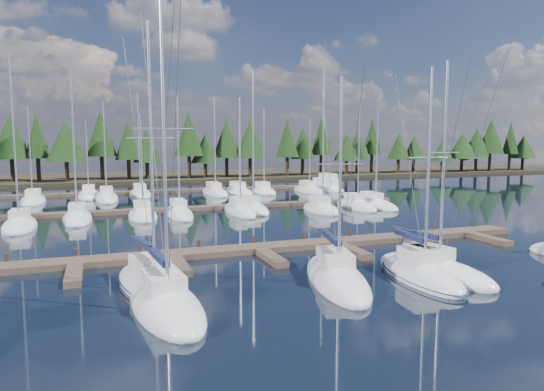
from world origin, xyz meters
name	(u,v)px	position (x,y,z in m)	size (l,w,h in m)	color
ground	(218,224)	(0.00, 30.00, 0.00)	(260.00, 260.00, 0.00)	black
far_shore	(150,177)	(0.00, 90.00, 0.30)	(220.00, 30.00, 0.60)	#2F281A
main_dock	(260,250)	(0.00, 17.36, 0.20)	(44.00, 6.13, 0.90)	brown
back_docks	(183,199)	(0.00, 49.58, 0.20)	(50.00, 21.80, 0.40)	brown
front_sailboat_1	(152,285)	(-8.02, 11.30, 0.29)	(4.60, 9.00, 14.43)	white
front_sailboat_2	(166,304)	(-7.76, 8.00, 0.29)	(3.72, 8.75, 15.15)	white
front_sailboat_3	(336,278)	(1.74, 9.26, 0.27)	(4.97, 9.72, 11.95)	white
front_sailboat_4	(421,275)	(6.48, 8.14, 0.28)	(3.52, 8.02, 12.54)	white
front_sailboat_5	(433,270)	(7.71, 8.60, 0.28)	(4.39, 8.63, 12.99)	white
back_sailboat_rows	(191,202)	(0.32, 45.25, 0.26)	(44.52, 31.68, 16.28)	white
motor_yacht_right	(327,187)	(23.89, 55.28, 0.48)	(4.02, 9.04, 4.37)	white
tree_line	(145,143)	(-1.90, 80.22, 7.36)	(185.35, 11.79, 12.75)	black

